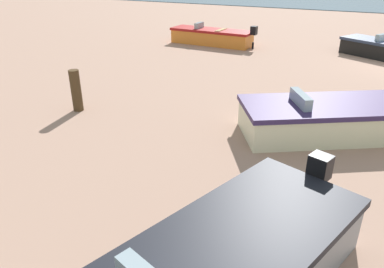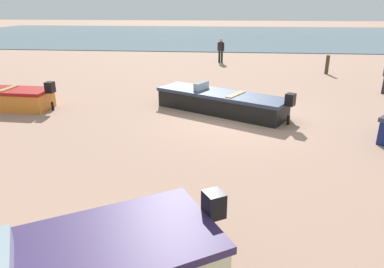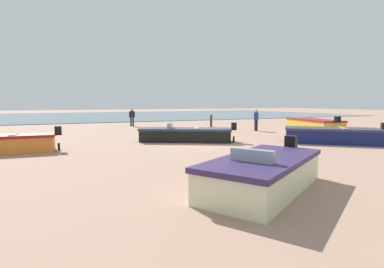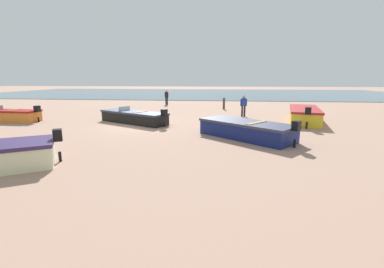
# 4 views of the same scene
# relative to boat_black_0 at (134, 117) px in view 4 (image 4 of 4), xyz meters

# --- Properties ---
(ground_plane) EXTENTS (160.00, 160.00, 0.00)m
(ground_plane) POSITION_rel_boat_black_0_xyz_m (-0.63, 0.70, -0.38)
(ground_plane) COLOR #A17C69
(tidal_water) EXTENTS (80.00, 36.00, 0.06)m
(tidal_water) POSITION_rel_boat_black_0_xyz_m (-0.63, -35.30, -0.35)
(tidal_water) COLOR slate
(tidal_water) RESTS_ON ground
(boat_black_0) EXTENTS (5.04, 3.60, 1.06)m
(boat_black_0) POSITION_rel_boat_black_0_xyz_m (0.00, 0.00, 0.00)
(boat_black_0) COLOR black
(boat_black_0) RESTS_ON ground
(boat_orange_1) EXTENTS (4.56, 1.45, 1.09)m
(boat_orange_1) POSITION_rel_boat_black_0_xyz_m (8.60, 0.32, 0.01)
(boat_orange_1) COLOR orange
(boat_orange_1) RESTS_ON ground
(boat_yellow_2) EXTENTS (2.93, 5.51, 1.23)m
(boat_yellow_2) POSITION_rel_boat_black_0_xyz_m (-11.12, -1.74, 0.08)
(boat_yellow_2) COLOR yellow
(boat_yellow_2) RESTS_ON ground
(boat_navy_6) EXTENTS (4.67, 4.34, 1.12)m
(boat_navy_6) POSITION_rel_boat_black_0_xyz_m (-6.82, 3.64, 0.02)
(boat_navy_6) COLOR navy
(boat_navy_6) RESTS_ON ground
(mooring_post_near_water) EXTENTS (0.20, 0.20, 1.06)m
(mooring_post_near_water) POSITION_rel_boat_black_0_xyz_m (-5.88, -8.31, 0.15)
(mooring_post_near_water) COLOR #443723
(mooring_post_near_water) RESTS_ON ground
(beach_walker_foreground) EXTENTS (0.53, 0.44, 1.62)m
(beach_walker_foreground) POSITION_rel_boat_black_0_xyz_m (-7.29, -3.65, 0.57)
(beach_walker_foreground) COLOR #28232D
(beach_walker_foreground) RESTS_ON ground
(beach_walker_distant) EXTENTS (0.50, 0.46, 1.62)m
(beach_walker_distant) POSITION_rel_boat_black_0_xyz_m (0.33, -11.90, 0.57)
(beach_walker_distant) COLOR black
(beach_walker_distant) RESTS_ON ground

